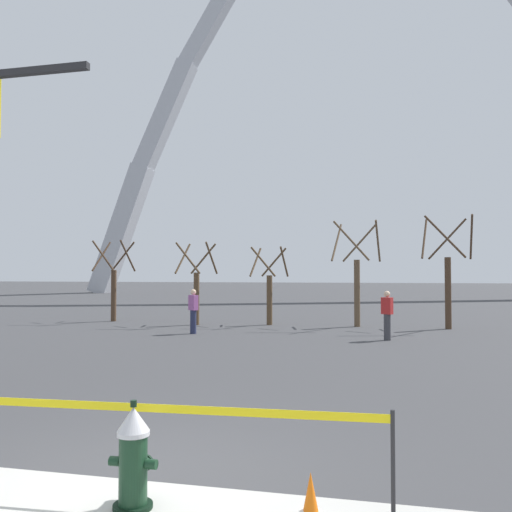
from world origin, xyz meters
TOP-DOWN VIEW (x-y plane):
  - ground_plane at (0.00, 0.00)m, footprint 240.00×240.00m
  - fire_hydrant at (0.23, -0.69)m, footprint 0.46×0.48m
  - caution_tape_barrier at (-0.10, -0.44)m, footprint 5.33×0.32m
  - monument_arch at (0.00, 49.61)m, footprint 58.41×2.13m
  - tree_far_left at (-9.30, 16.99)m, footprint 1.68×1.69m
  - tree_left_mid at (-5.08, 16.18)m, footprint 1.60×1.61m
  - tree_center_left at (-2.10, 16.90)m, footprint 1.52×1.53m
  - tree_center_right at (1.52, 16.95)m, footprint 1.96×1.97m
  - tree_right_mid at (5.00, 16.79)m, footprint 2.01×2.03m
  - pedestrian_walking_left at (-4.09, 13.03)m, footprint 0.39×0.36m
  - pedestrian_standing_center at (2.65, 12.63)m, footprint 0.39×0.34m

SIDE VIEW (x-z plane):
  - ground_plane at x=0.00m, z-range 0.00..0.00m
  - fire_hydrant at x=0.23m, z-range -0.03..0.96m
  - caution_tape_barrier at x=-0.10m, z-range 0.18..1.11m
  - pedestrian_walking_left at x=-4.09m, z-range 0.02..1.61m
  - pedestrian_standing_center at x=2.65m, z-range 0.02..1.61m
  - tree_center_left at x=-2.10m, z-range -0.18..3.08m
  - tree_left_mid at x=-5.08m, z-range -0.19..3.26m
  - tree_far_left at x=-9.30m, z-range -0.20..3.43m
  - tree_center_right at x=1.52m, z-range -0.24..4.02m
  - tree_right_mid at x=5.00m, z-range -0.24..4.13m
  - monument_arch at x=0.00m, z-range -2.21..40.42m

